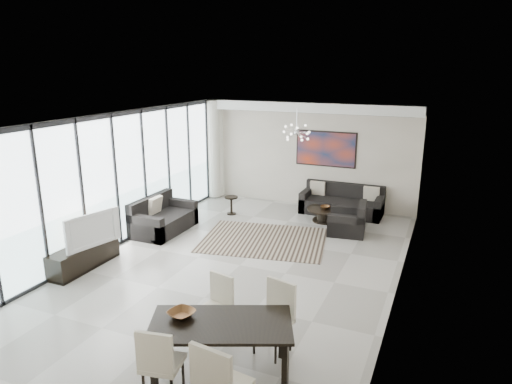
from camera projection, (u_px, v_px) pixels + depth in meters
The scene contains 20 objects.
room_shell at pixel (262, 198), 8.54m from camera, with size 6.00×9.00×2.90m.
window_wall at pixel (119, 180), 9.80m from camera, with size 0.37×8.95×2.90m.
soffit at pixel (308, 107), 12.17m from camera, with size 5.98×0.40×0.26m, color white.
painting at pixel (326, 149), 12.43m from camera, with size 1.68×0.04×0.98m, color #BE391A.
chandelier at pixel (297, 132), 10.57m from camera, with size 0.66×0.66×0.71m.
rug at pixel (264, 240), 10.42m from camera, with size 2.76×2.12×0.01m, color black.
coffee_table at pixel (325, 214), 11.64m from camera, with size 0.95×0.95×0.33m.
bowl_coffee at pixel (325, 207), 11.57m from camera, with size 0.25×0.25×0.08m, color brown.
sofa_main at pixel (342, 204), 12.21m from camera, with size 2.14×0.87×0.78m.
loveseat at pixel (162, 220), 10.93m from camera, with size 0.93×1.65×0.82m.
armchair at pixel (348, 223), 10.80m from camera, with size 0.95×0.99×0.74m.
side_table at pixel (231, 202), 12.15m from camera, with size 0.36×0.36×0.49m.
tv_console at pixel (84, 256), 8.93m from camera, with size 0.44×1.55×0.49m, color black.
television at pixel (90, 229), 8.77m from camera, with size 1.16×0.15×0.67m, color gray.
dining_table at pixel (221, 329), 5.73m from camera, with size 1.99×1.52×0.74m.
dining_chair_sw at pixel (159, 360), 5.28m from camera, with size 0.52×0.52×0.97m.
dining_chair_se at pixel (218, 382), 4.79m from camera, with size 0.57×0.57×1.11m.
dining_chair_nw at pixel (218, 301), 6.68m from camera, with size 0.50×0.50×0.92m.
dining_chair_ne at pixel (277, 312), 6.27m from camera, with size 0.56×0.56×1.01m.
bowl_dining at pixel (181, 314), 5.84m from camera, with size 0.33×0.33×0.08m, color brown.
Camera 1 is at (3.61, -7.57, 3.86)m, focal length 32.00 mm.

